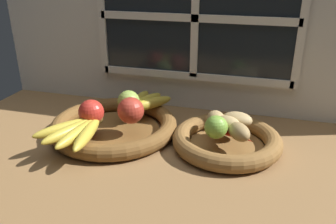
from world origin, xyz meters
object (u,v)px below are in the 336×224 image
potato_large (228,124)px  potato_back (237,119)px  fruit_bowl_right (227,141)px  lime_near (216,127)px  apple_green_back (129,101)px  banana_bunch_front (77,131)px  fruit_bowl_left (114,126)px  potato_small (239,132)px  banana_bunch_back (144,102)px  apple_red_right (131,110)px  potato_oblong (216,119)px  chili_pepper (234,136)px  apple_red_front (91,112)px

potato_large → potato_back: potato_large is taller
fruit_bowl_right → lime_near: (-2.64, -3.95, 5.59)cm
apple_green_back → lime_near: 29.91cm
banana_bunch_front → potato_back: 43.81cm
fruit_bowl_left → potato_small: size_ratio=4.90×
banana_bunch_back → potato_small: size_ratio=2.23×
potato_back → apple_red_right: bearing=-168.7°
potato_large → potato_oblong: 4.65cm
chili_pepper → potato_oblong: bearing=155.9°
fruit_bowl_right → chili_pepper: (2.16, -3.36, 3.51)cm
fruit_bowl_right → banana_bunch_front: size_ratio=1.49×
apple_green_back → potato_back: 32.98cm
fruit_bowl_right → banana_bunch_front: bearing=-160.9°
fruit_bowl_right → potato_oblong: size_ratio=4.04×
apple_red_front → potato_oblong: apple_red_front is taller
apple_red_right → banana_bunch_front: size_ratio=0.38×
apple_red_right → potato_large: size_ratio=1.01×
lime_near → banana_bunch_front: bearing=-165.4°
fruit_bowl_left → chili_pepper: 35.96cm
fruit_bowl_right → banana_bunch_front: (-38.03, -13.21, 4.14)cm
potato_small → potato_back: bearing=99.0°
apple_green_back → potato_large: size_ratio=0.90×
fruit_bowl_right → potato_oblong: (-3.67, 2.86, 4.74)cm
potato_large → potato_back: 4.94cm
apple_green_back → potato_large: (30.89, -5.84, -1.08)cm
potato_small → potato_back: 7.85cm
potato_large → chili_pepper: 4.22cm
banana_bunch_back → potato_oblong: potato_oblong is taller
banana_bunch_back → chili_pepper: 33.08cm
chili_pepper → apple_green_back: bearing=-172.8°
fruit_bowl_left → potato_oblong: potato_oblong is taller
potato_back → potato_large: bearing=-114.4°
apple_green_back → apple_red_right: 8.09cm
fruit_bowl_right → apple_green_back: (-30.89, 5.84, 5.94)cm
fruit_bowl_left → banana_bunch_front: 14.58cm
fruit_bowl_left → banana_bunch_back: size_ratio=2.19×
fruit_bowl_right → banana_bunch_back: 30.04cm
banana_bunch_back → potato_large: potato_large is taller
apple_red_right → potato_oblong: bearing=10.2°
potato_small → lime_near: size_ratio=1.25×
fruit_bowl_left → lime_near: 31.58cm
apple_red_right → potato_large: apple_red_right is taller
fruit_bowl_left → apple_red_right: size_ratio=4.94×
apple_red_right → potato_small: apple_red_right is taller
chili_pepper → apple_red_front: bearing=-154.6°
apple_green_back → apple_red_front: (-6.82, -11.04, 0.20)cm
banana_bunch_front → lime_near: (35.40, 9.25, 1.45)cm
apple_red_front → lime_near: bearing=2.0°
apple_green_back → lime_near: bearing=-19.1°
banana_bunch_back → lime_near: bearing=-30.5°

